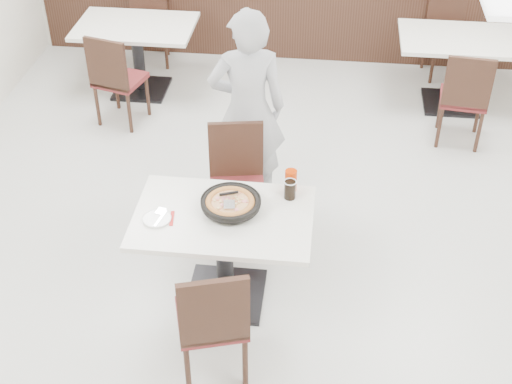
# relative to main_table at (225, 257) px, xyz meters

# --- Properties ---
(floor) EXTENTS (7.00, 7.00, 0.00)m
(floor) POSITION_rel_main_table_xyz_m (0.25, 0.44, -0.38)
(floor) COLOR #B4B4AF
(floor) RESTS_ON ground
(wainscot_back) EXTENTS (5.90, 0.03, 1.10)m
(wainscot_back) POSITION_rel_main_table_xyz_m (0.25, 3.92, 0.18)
(wainscot_back) COLOR black
(wainscot_back) RESTS_ON floor
(main_table) EXTENTS (1.21, 0.82, 0.75)m
(main_table) POSITION_rel_main_table_xyz_m (0.00, 0.00, 0.00)
(main_table) COLOR silver
(main_table) RESTS_ON floor
(chair_near) EXTENTS (0.52, 0.52, 0.95)m
(chair_near) POSITION_rel_main_table_xyz_m (0.02, -0.65, 0.10)
(chair_near) COLOR black
(chair_near) RESTS_ON floor
(chair_far) EXTENTS (0.49, 0.49, 0.95)m
(chair_far) POSITION_rel_main_table_xyz_m (-0.00, 0.67, 0.10)
(chair_far) COLOR black
(chair_far) RESTS_ON floor
(trivet) EXTENTS (0.11, 0.11, 0.04)m
(trivet) POSITION_rel_main_table_xyz_m (0.05, 0.06, 0.39)
(trivet) COLOR black
(trivet) RESTS_ON main_table
(pizza_pan) EXTENTS (0.40, 0.40, 0.01)m
(pizza_pan) POSITION_rel_main_table_xyz_m (0.04, 0.07, 0.42)
(pizza_pan) COLOR black
(pizza_pan) RESTS_ON trivet
(pizza) EXTENTS (0.29, 0.29, 0.02)m
(pizza) POSITION_rel_main_table_xyz_m (0.04, 0.05, 0.44)
(pizza) COLOR #B07135
(pizza) RESTS_ON pizza_pan
(pizza_server) EXTENTS (0.09, 0.10, 0.00)m
(pizza_server) POSITION_rel_main_table_xyz_m (0.04, 0.01, 0.47)
(pizza_server) COLOR silver
(pizza_server) RESTS_ON pizza
(napkin) EXTENTS (0.17, 0.17, 0.00)m
(napkin) POSITION_rel_main_table_xyz_m (-0.41, -0.07, 0.38)
(napkin) COLOR white
(napkin) RESTS_ON main_table
(side_plate) EXTENTS (0.19, 0.19, 0.01)m
(side_plate) POSITION_rel_main_table_xyz_m (-0.43, -0.09, 0.38)
(side_plate) COLOR white
(side_plate) RESTS_ON napkin
(fork) EXTENTS (0.05, 0.17, 0.00)m
(fork) POSITION_rel_main_table_xyz_m (-0.40, -0.10, 0.39)
(fork) COLOR silver
(fork) RESTS_ON side_plate
(cola_glass) EXTENTS (0.08, 0.08, 0.13)m
(cola_glass) POSITION_rel_main_table_xyz_m (0.43, 0.25, 0.44)
(cola_glass) COLOR black
(cola_glass) RESTS_ON main_table
(red_cup) EXTENTS (0.09, 0.09, 0.16)m
(red_cup) POSITION_rel_main_table_xyz_m (0.43, 0.34, 0.45)
(red_cup) COLOR #B02800
(red_cup) RESTS_ON main_table
(diner_person) EXTENTS (0.69, 0.53, 1.70)m
(diner_person) POSITION_rel_main_table_xyz_m (0.01, 1.23, 0.48)
(diner_person) COLOR #A6A6AB
(diner_person) RESTS_ON floor
(bg_table_left) EXTENTS (1.28, 0.92, 0.75)m
(bg_table_left) POSITION_rel_main_table_xyz_m (-1.36, 2.96, 0.00)
(bg_table_left) COLOR silver
(bg_table_left) RESTS_ON floor
(bg_chair_left_near) EXTENTS (0.52, 0.52, 0.95)m
(bg_chair_left_near) POSITION_rel_main_table_xyz_m (-1.38, 2.34, 0.10)
(bg_chair_left_near) COLOR black
(bg_chair_left_near) RESTS_ON floor
(bg_chair_left_far) EXTENTS (0.49, 0.49, 0.95)m
(bg_chair_left_far) POSITION_rel_main_table_xyz_m (-1.40, 3.62, 0.10)
(bg_chair_left_far) COLOR black
(bg_chair_left_far) RESTS_ON floor
(bg_table_right) EXTENTS (1.27, 0.91, 0.75)m
(bg_table_right) POSITION_rel_main_table_xyz_m (1.91, 3.03, 0.00)
(bg_table_right) COLOR silver
(bg_table_right) RESTS_ON floor
(bg_chair_right_near) EXTENTS (0.46, 0.46, 0.95)m
(bg_chair_right_near) POSITION_rel_main_table_xyz_m (1.89, 2.35, 0.10)
(bg_chair_right_near) COLOR black
(bg_chair_right_near) RESTS_ON floor
(bg_chair_right_far) EXTENTS (0.49, 0.49, 0.95)m
(bg_chair_right_far) POSITION_rel_main_table_xyz_m (1.88, 3.69, 0.10)
(bg_chair_right_far) COLOR black
(bg_chair_right_far) RESTS_ON floor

